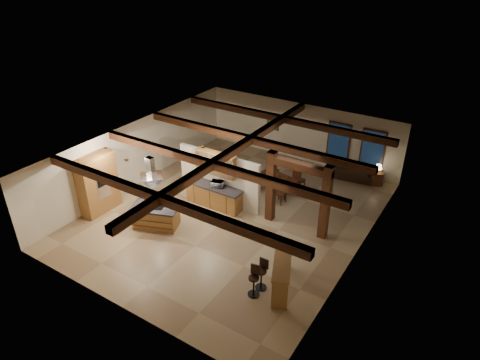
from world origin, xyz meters
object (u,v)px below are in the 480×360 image
object	(u,v)px
dining_table	(276,184)
sofa	(353,173)
bar_counter	(282,268)
kitchen_island	(156,216)

from	to	relation	value
dining_table	sofa	size ratio (longest dim) A/B	0.93
bar_counter	kitchen_island	bearing A→B (deg)	175.81
dining_table	bar_counter	bearing A→B (deg)	-47.53
sofa	bar_counter	size ratio (longest dim) A/B	0.89
dining_table	sofa	bearing A→B (deg)	61.82
kitchen_island	bar_counter	world-z (taller)	bar_counter
kitchen_island	sofa	bearing A→B (deg)	56.77
kitchen_island	dining_table	distance (m)	5.48
dining_table	sofa	xyz separation A→B (m)	(2.45, 2.83, -0.03)
kitchen_island	bar_counter	distance (m)	5.61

